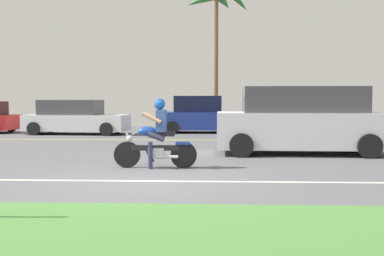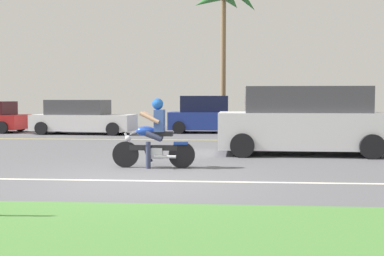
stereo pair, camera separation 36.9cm
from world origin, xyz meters
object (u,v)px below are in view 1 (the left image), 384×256
at_px(palm_tree_0, 216,1).
at_px(motorcyclist, 156,139).
at_px(parked_car_1, 75,118).
at_px(parked_car_2, 201,116).
at_px(suv_nearby, 300,121).

bearing_deg(palm_tree_0, motorcyclist, -95.91).
distance_m(parked_car_1, parked_car_2, 5.63).
bearing_deg(parked_car_2, palm_tree_0, 73.82).
height_order(motorcyclist, palm_tree_0, palm_tree_0).
bearing_deg(parked_car_1, palm_tree_0, 29.27).
bearing_deg(palm_tree_0, parked_car_1, -150.73).
bearing_deg(motorcyclist, palm_tree_0, 84.09).
bearing_deg(palm_tree_0, parked_car_2, -106.18).
height_order(suv_nearby, parked_car_1, suv_nearby).
distance_m(motorcyclist, palm_tree_0, 14.75).
relative_size(motorcyclist, suv_nearby, 0.39).
bearing_deg(suv_nearby, parked_car_2, 109.85).
xyz_separation_m(motorcyclist, palm_tree_0, (1.40, 13.51, 5.74)).
bearing_deg(motorcyclist, parked_car_2, 86.24).
height_order(motorcyclist, parked_car_2, parked_car_2).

